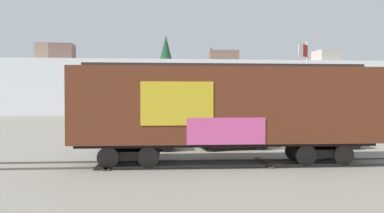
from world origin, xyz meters
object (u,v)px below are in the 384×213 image
freight_car (226,107)px  parked_car_tan (233,135)px  parked_car_white (323,133)px  flagpole (305,74)px  parked_car_black (139,136)px

freight_car → parked_car_tan: size_ratio=3.00×
parked_car_tan → parked_car_white: (5.53, 0.05, 0.04)m
freight_car → flagpole: bearing=52.2°
parked_car_black → parked_car_white: (10.99, 0.23, 0.01)m
parked_car_black → parked_car_white: parked_car_white is taller
flagpole → parked_car_black: (-11.94, -5.36, -3.94)m
flagpole → freight_car: bearing=-127.8°
flagpole → parked_car_white: bearing=-100.5°
freight_car → parked_car_tan: freight_car is taller
freight_car → parked_car_white: 8.55m
flagpole → parked_car_white: (-0.95, -5.12, -3.93)m
parked_car_tan → freight_car: bearing=-104.8°
flagpole → parked_car_tan: 9.19m
flagpole → parked_car_white: 6.53m
parked_car_black → freight_car: bearing=-48.0°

